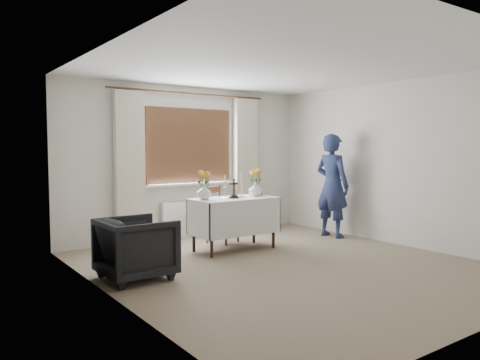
% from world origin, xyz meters
% --- Properties ---
extents(ground, '(5.00, 5.00, 0.00)m').
position_xyz_m(ground, '(0.00, 0.00, 0.00)').
color(ground, gray).
rests_on(ground, ground).
extents(altar_table, '(1.24, 0.64, 0.76)m').
position_xyz_m(altar_table, '(-0.02, 1.15, 0.38)').
color(altar_table, white).
rests_on(altar_table, ground).
extents(wooden_chair, '(0.54, 0.54, 0.88)m').
position_xyz_m(wooden_chair, '(0.14, 1.70, 0.44)').
color(wooden_chair, brown).
rests_on(wooden_chair, ground).
extents(armchair, '(0.80, 0.77, 0.71)m').
position_xyz_m(armchair, '(-1.78, 0.56, 0.35)').
color(armchair, black).
rests_on(armchair, ground).
extents(person, '(0.47, 0.66, 1.72)m').
position_xyz_m(person, '(1.89, 1.03, 0.86)').
color(person, navy).
rests_on(person, ground).
extents(radiator, '(1.10, 0.10, 0.60)m').
position_xyz_m(radiator, '(0.00, 2.42, 0.30)').
color(radiator, white).
rests_on(radiator, ground).
extents(wooden_cross, '(0.15, 0.13, 0.28)m').
position_xyz_m(wooden_cross, '(-0.05, 1.12, 0.90)').
color(wooden_cross, black).
rests_on(wooden_cross, altar_table).
extents(candlestick_left, '(0.10, 0.10, 0.33)m').
position_xyz_m(candlestick_left, '(-0.17, 1.17, 0.93)').
color(candlestick_left, white).
rests_on(candlestick_left, altar_table).
extents(candlestick_right, '(0.13, 0.13, 0.37)m').
position_xyz_m(candlestick_right, '(0.11, 1.15, 0.95)').
color(candlestick_right, white).
rests_on(candlestick_right, altar_table).
extents(flower_vase_left, '(0.27, 0.27, 0.22)m').
position_xyz_m(flower_vase_left, '(-0.48, 1.22, 0.87)').
color(flower_vase_left, silver).
rests_on(flower_vase_left, altar_table).
extents(flower_vase_right, '(0.22, 0.22, 0.21)m').
position_xyz_m(flower_vase_right, '(0.38, 1.17, 0.87)').
color(flower_vase_right, silver).
rests_on(flower_vase_right, altar_table).
extents(wicker_basket, '(0.25, 0.25, 0.08)m').
position_xyz_m(wicker_basket, '(0.48, 1.28, 0.80)').
color(wicker_basket, brown).
rests_on(wicker_basket, altar_table).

